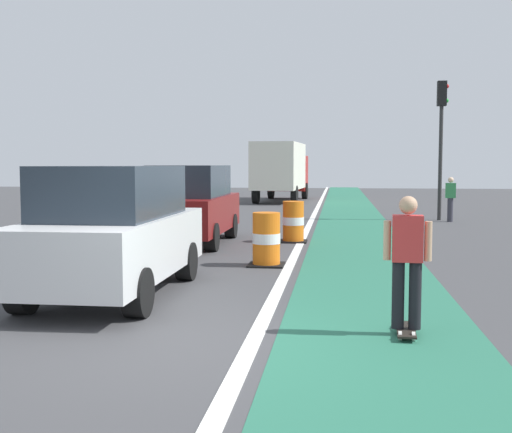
{
  "coord_description": "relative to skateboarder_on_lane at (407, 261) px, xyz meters",
  "views": [
    {
      "loc": [
        1.87,
        -6.94,
        2.06
      ],
      "look_at": [
        0.36,
        4.94,
        1.1
      ],
      "focal_mm": 45.48,
      "sensor_mm": 36.0,
      "label": 1
    }
  ],
  "objects": [
    {
      "name": "traffic_barrel_mid",
      "position": [
        -2.01,
        9.26,
        -0.38
      ],
      "size": [
        0.73,
        0.73,
        1.09
      ],
      "color": "orange",
      "rests_on": "ground"
    },
    {
      "name": "lane_divider_stripe",
      "position": [
        -1.8,
        11.06,
        -0.91
      ],
      "size": [
        0.2,
        80.0,
        0.01
      ],
      "primitive_type": "cube",
      "color": "silver",
      "rests_on": "ground"
    },
    {
      "name": "delivery_truck_down_block",
      "position": [
        -4.0,
        28.29,
        0.94
      ],
      "size": [
        2.72,
        7.72,
        3.23
      ],
      "color": "silver",
      "rests_on": "ground"
    },
    {
      "name": "parked_suv_second",
      "position": [
        -4.63,
        8.57,
        0.12
      ],
      "size": [
        1.93,
        4.61,
        2.04
      ],
      "color": "maroon",
      "rests_on": "ground"
    },
    {
      "name": "parked_suv_nearest",
      "position": [
        -4.33,
        1.9,
        0.12
      ],
      "size": [
        1.93,
        4.61,
        2.04
      ],
      "color": "silver",
      "rests_on": "ground"
    },
    {
      "name": "traffic_barrel_front",
      "position": [
        -2.27,
        5.15,
        -0.38
      ],
      "size": [
        0.73,
        0.73,
        1.09
      ],
      "color": "orange",
      "rests_on": "ground"
    },
    {
      "name": "pedestrian_crossing",
      "position": [
        3.18,
        16.08,
        -0.05
      ],
      "size": [
        0.34,
        0.2,
        1.61
      ],
      "color": "#33333D",
      "rests_on": "ground"
    },
    {
      "name": "ground_plane",
      "position": [
        -2.7,
        -0.94,
        -0.91
      ],
      "size": [
        100.0,
        100.0,
        0.0
      ],
      "primitive_type": "plane",
      "color": "#424244"
    },
    {
      "name": "skateboarder_on_lane",
      "position": [
        0.0,
        0.0,
        0.0
      ],
      "size": [
        0.57,
        0.81,
        1.69
      ],
      "color": "black",
      "rests_on": "ground"
    },
    {
      "name": "traffic_light_corner",
      "position": [
        2.91,
        16.73,
        2.59
      ],
      "size": [
        0.41,
        0.32,
        5.1
      ],
      "color": "#2D2D2D",
      "rests_on": "ground"
    },
    {
      "name": "bike_lane_strip",
      "position": [
        -0.3,
        11.06,
        -0.91
      ],
      "size": [
        2.5,
        80.0,
        0.01
      ],
      "primitive_type": "cube",
      "color": "#286B51",
      "rests_on": "ground"
    }
  ]
}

